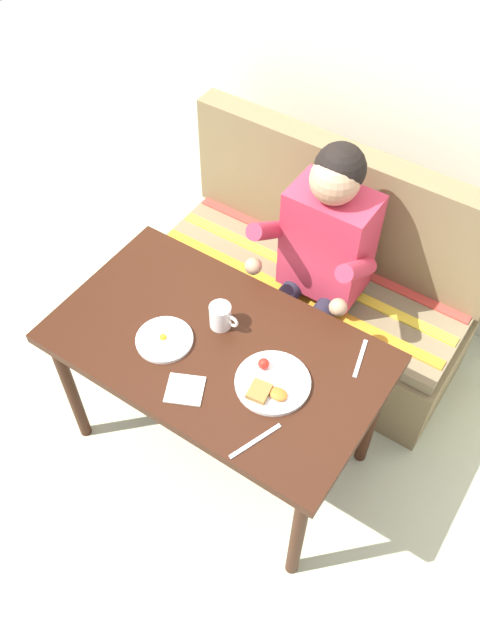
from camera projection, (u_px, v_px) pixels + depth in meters
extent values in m
plane|color=beige|center=(221.00, 444.00, 2.88)|extent=(8.00, 8.00, 0.00)
cube|color=beige|center=(400.00, 43.00, 2.53)|extent=(4.40, 0.10, 2.60)
cube|color=#34180C|center=(217.00, 349.00, 2.32)|extent=(1.20, 0.70, 0.04)
cylinder|color=#34180C|center=(71.00, 390.00, 2.65)|extent=(0.05, 0.05, 0.69)
cylinder|color=#34180C|center=(298.00, 535.00, 2.27)|extent=(0.05, 0.05, 0.69)
cylinder|color=#34180C|center=(159.00, 301.00, 2.95)|extent=(0.05, 0.05, 0.69)
cylinder|color=#34180C|center=(372.00, 416.00, 2.57)|extent=(0.05, 0.05, 0.69)
cube|color=olive|center=(306.00, 312.00, 3.10)|extent=(1.44, 0.56, 0.40)
cube|color=#7A6B4D|center=(310.00, 279.00, 2.92)|extent=(1.40, 0.52, 0.06)
cube|color=olive|center=(342.00, 201.00, 2.80)|extent=(1.44, 0.12, 0.54)
cube|color=orange|center=(295.00, 294.00, 2.82)|extent=(1.38, 0.05, 0.01)
cube|color=yellow|center=(311.00, 274.00, 2.89)|extent=(1.38, 0.05, 0.01)
cube|color=#C63D33|center=(326.00, 256.00, 2.96)|extent=(1.38, 0.05, 0.01)
cube|color=#BF2F47|center=(328.00, 241.00, 2.60)|extent=(0.34, 0.22, 0.48)
sphere|color=tan|center=(335.00, 179.00, 2.34)|extent=(0.19, 0.19, 0.19)
sphere|color=black|center=(340.00, 168.00, 2.33)|extent=(0.19, 0.19, 0.19)
cylinder|color=#BF2F47|center=(270.00, 230.00, 2.54)|extent=(0.07, 0.29, 0.23)
cylinder|color=#BF2F47|center=(357.00, 270.00, 2.41)|extent=(0.07, 0.29, 0.23)
sphere|color=tan|center=(253.00, 266.00, 2.55)|extent=(0.07, 0.07, 0.07)
sphere|color=tan|center=(338.00, 307.00, 2.42)|extent=(0.07, 0.07, 0.07)
cylinder|color=#232333|center=(285.00, 298.00, 2.73)|extent=(0.09, 0.34, 0.09)
cylinder|color=#232333|center=(262.00, 361.00, 2.84)|extent=(0.08, 0.08, 0.52)
cube|color=black|center=(253.00, 399.00, 2.99)|extent=(0.09, 0.20, 0.05)
cylinder|color=#232333|center=(320.00, 315.00, 2.67)|extent=(0.09, 0.34, 0.09)
cylinder|color=#232333|center=(295.00, 379.00, 2.78)|extent=(0.08, 0.08, 0.52)
cube|color=black|center=(285.00, 417.00, 2.93)|extent=(0.09, 0.20, 0.05)
cylinder|color=white|center=(273.00, 383.00, 2.20)|extent=(0.26, 0.26, 0.02)
cube|color=olive|center=(259.00, 391.00, 2.15)|extent=(0.08, 0.09, 0.02)
sphere|color=red|center=(264.00, 364.00, 2.22)|extent=(0.04, 0.04, 0.04)
ellipsoid|color=#CC6623|center=(278.00, 394.00, 2.15)|extent=(0.06, 0.05, 0.02)
cylinder|color=white|center=(164.00, 340.00, 2.32)|extent=(0.21, 0.21, 0.01)
ellipsoid|color=white|center=(164.00, 338.00, 2.31)|extent=(0.09, 0.08, 0.01)
sphere|color=yellow|center=(163.00, 337.00, 2.30)|extent=(0.03, 0.03, 0.03)
cylinder|color=white|center=(220.00, 316.00, 2.33)|extent=(0.08, 0.08, 0.10)
cylinder|color=brown|center=(220.00, 308.00, 2.29)|extent=(0.07, 0.07, 0.01)
torus|color=white|center=(232.00, 321.00, 2.31)|extent=(0.05, 0.01, 0.05)
cube|color=silver|center=(185.00, 389.00, 2.19)|extent=(0.16, 0.16, 0.01)
cube|color=silver|center=(360.00, 358.00, 2.27)|extent=(0.05, 0.17, 0.00)
cube|color=silver|center=(255.00, 441.00, 2.06)|extent=(0.08, 0.19, 0.00)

